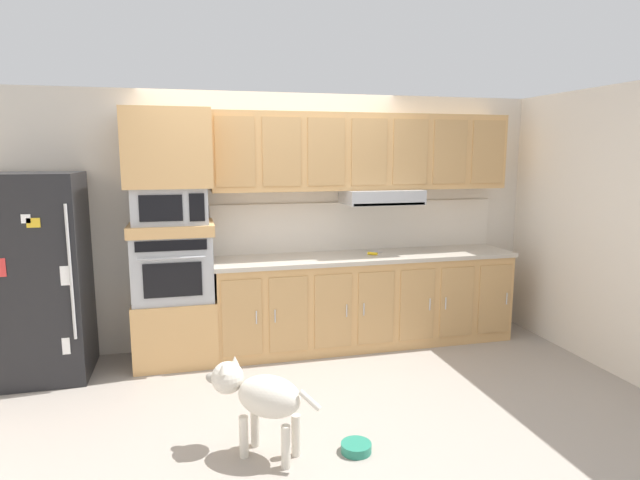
{
  "coord_description": "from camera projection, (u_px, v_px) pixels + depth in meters",
  "views": [
    {
      "loc": [
        -0.83,
        -4.16,
        1.92
      ],
      "look_at": [
        0.27,
        0.23,
        1.18
      ],
      "focal_mm": 29.73,
      "sensor_mm": 36.0,
      "label": 1
    }
  ],
  "objects": [
    {
      "name": "dog",
      "position": [
        259.0,
        395.0,
        3.36
      ],
      "size": [
        0.69,
        0.55,
        0.61
      ],
      "rotation": [
        0.0,
        0.0,
        2.5
      ],
      "color": "beige",
      "rests_on": "ground"
    },
    {
      "name": "appliance_mid_shelf",
      "position": [
        172.0,
        228.0,
        4.77
      ],
      "size": [
        0.74,
        0.62,
        0.1
      ],
      "primitive_type": "cube",
      "color": "tan",
      "rests_on": "built_in_oven"
    },
    {
      "name": "side_panel_right",
      "position": [
        587.0,
        225.0,
        4.96
      ],
      "size": [
        0.12,
        7.1,
        2.5
      ],
      "primitive_type": "cube",
      "color": "silver",
      "rests_on": "ground"
    },
    {
      "name": "appliance_upper_cabinet",
      "position": [
        168.0,
        148.0,
        4.65
      ],
      "size": [
        0.74,
        0.62,
        0.68
      ],
      "primitive_type": "cube",
      "color": "tan",
      "rests_on": "microwave"
    },
    {
      "name": "countertop_slab",
      "position": [
        366.0,
        257.0,
        5.27
      ],
      "size": [
        3.01,
        0.64,
        0.04
      ],
      "primitive_type": "cube",
      "color": "#BCB2A3",
      "rests_on": "lower_cabinet_run"
    },
    {
      "name": "screwdriver",
      "position": [
        373.0,
        253.0,
        5.26
      ],
      "size": [
        0.17,
        0.17,
        0.03
      ],
      "color": "yellow",
      "rests_on": "countertop_slab"
    },
    {
      "name": "refrigerator",
      "position": [
        38.0,
        277.0,
        4.5
      ],
      "size": [
        0.76,
        0.73,
        1.76
      ],
      "color": "black",
      "rests_on": "ground"
    },
    {
      "name": "built_in_oven",
      "position": [
        173.0,
        266.0,
        4.82
      ],
      "size": [
        0.7,
        0.62,
        0.6
      ],
      "color": "#A8AAAF",
      "rests_on": "oven_base_cabinet"
    },
    {
      "name": "back_kitchen_wall",
      "position": [
        273.0,
        220.0,
        5.35
      ],
      "size": [
        6.2,
        0.12,
        2.5
      ],
      "primitive_type": "cube",
      "color": "beige",
      "rests_on": "ground"
    },
    {
      "name": "microwave",
      "position": [
        170.0,
        205.0,
        4.73
      ],
      "size": [
        0.64,
        0.54,
        0.32
      ],
      "color": "#A8AAAF",
      "rests_on": "appliance_mid_shelf"
    },
    {
      "name": "upper_cabinet_with_hood",
      "position": [
        365.0,
        155.0,
        5.23
      ],
      "size": [
        2.97,
        0.48,
        0.88
      ],
      "color": "tan",
      "rests_on": "backsplash_panel"
    },
    {
      "name": "lower_cabinet_run",
      "position": [
        366.0,
        301.0,
        5.34
      ],
      "size": [
        2.97,
        0.63,
        0.88
      ],
      "color": "tan",
      "rests_on": "ground"
    },
    {
      "name": "backsplash_panel",
      "position": [
        358.0,
        226.0,
        5.51
      ],
      "size": [
        3.01,
        0.02,
        0.5
      ],
      "primitive_type": "cube",
      "color": "silver",
      "rests_on": "countertop_slab"
    },
    {
      "name": "ground_plane",
      "position": [
        296.0,
        382.0,
        4.49
      ],
      "size": [
        9.6,
        9.6,
        0.0
      ],
      "primitive_type": "plane",
      "color": "#9E9389"
    },
    {
      "name": "oven_base_cabinet",
      "position": [
        176.0,
        329.0,
        4.93
      ],
      "size": [
        0.74,
        0.62,
        0.6
      ],
      "primitive_type": "cube",
      "color": "tan",
      "rests_on": "ground"
    },
    {
      "name": "dog_food_bowl",
      "position": [
        356.0,
        447.0,
        3.44
      ],
      "size": [
        0.2,
        0.2,
        0.06
      ],
      "color": "#267F66",
      "rests_on": "ground"
    }
  ]
}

